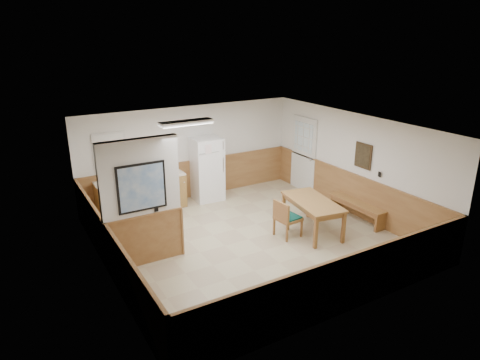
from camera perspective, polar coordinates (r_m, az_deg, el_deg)
ground at (r=9.46m, az=1.13°, el=-7.91°), size 6.00×6.00×0.00m
ceiling at (r=8.62m, az=1.24°, el=7.06°), size 6.00×6.00×0.02m
back_wall at (r=11.50m, az=-6.66°, el=3.63°), size 6.00×0.02×2.50m
right_wall at (r=10.76m, az=14.94°, el=2.01°), size 0.02×6.00×2.50m
left_wall at (r=7.92m, az=-17.71°, el=-4.49°), size 0.02×6.00×2.50m
wainscot_back at (r=11.71m, az=-6.48°, el=0.07°), size 6.00×0.04×1.00m
wainscot_right at (r=10.98m, az=14.54°, el=-1.75°), size 0.04×6.00×1.00m
wainscot_left at (r=8.25m, az=-17.05°, el=-9.25°), size 0.04×6.00×1.00m
partition_wall at (r=8.27m, az=-12.98°, el=-3.17°), size 1.50×0.20×2.50m
kitchen_counter at (r=11.05m, az=-11.56°, el=-1.59°), size 2.20×0.61×1.00m
exterior_door at (r=12.14m, az=8.45°, el=3.41°), size 0.07×1.02×2.15m
kitchen_window at (r=10.77m, az=-16.94°, el=3.50°), size 0.80×0.04×1.00m
wall_painting at (r=10.46m, az=16.10°, el=3.12°), size 0.04×0.50×0.60m
fluorescent_fixture at (r=9.40m, az=-7.17°, el=7.60°), size 1.20×0.30×0.09m
refrigerator at (r=11.42m, az=-4.42°, el=1.48°), size 0.78×0.74×1.70m
dining_table at (r=9.69m, az=9.65°, el=-3.26°), size 1.04×1.70×0.75m
dining_bench at (r=10.65m, az=15.32°, el=-3.39°), size 0.37×1.58×0.45m
dining_chair at (r=9.41m, az=6.02°, el=-4.85°), size 0.72×0.53×0.85m
fire_extinguisher at (r=10.96m, az=-9.17°, el=1.99°), size 0.16×0.16×0.49m
soap_bottle at (r=10.57m, az=-17.23°, el=0.17°), size 0.10×0.10×0.24m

